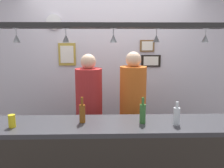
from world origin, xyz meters
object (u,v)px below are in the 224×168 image
object	(u,v)px
bottle_soda_clear	(177,116)
picture_frame_upper_small	(147,46)
bottle_beer_amber_tall	(82,113)
wall_clock	(54,22)
drink_can	(12,121)
bottle_beer_green_import	(143,113)
picture_frame_lower_pair	(151,61)
person_right_orange_shirt	(133,103)
picture_frame_caricature	(67,54)
person_left_red_shirt	(89,105)

from	to	relation	value
bottle_soda_clear	picture_frame_upper_small	xyz separation A→B (m)	(-0.04, 1.47, 0.63)
bottle_beer_amber_tall	wall_clock	world-z (taller)	wall_clock
drink_can	bottle_beer_green_import	bearing A→B (deg)	3.67
drink_can	picture_frame_lower_pair	xyz separation A→B (m)	(1.59, 1.49, 0.44)
person_right_orange_shirt	wall_clock	world-z (taller)	wall_clock
drink_can	person_right_orange_shirt	bearing A→B (deg)	33.51
bottle_soda_clear	bottle_beer_amber_tall	distance (m)	0.92
bottle_beer_green_import	bottle_soda_clear	bearing A→B (deg)	-10.28
person_right_orange_shirt	drink_can	size ratio (longest dim) A/B	13.63
bottle_beer_amber_tall	picture_frame_caricature	distance (m)	1.51
drink_can	picture_frame_caricature	bearing A→B (deg)	78.64
drink_can	person_left_red_shirt	bearing A→B (deg)	50.73
picture_frame_upper_small	picture_frame_lower_pair	distance (m)	0.24
bottle_soda_clear	person_left_red_shirt	bearing A→B (deg)	138.45
bottle_beer_green_import	bottle_beer_amber_tall	world-z (taller)	same
person_left_red_shirt	picture_frame_lower_pair	distance (m)	1.25
bottle_beer_green_import	bottle_soda_clear	xyz separation A→B (m)	(0.32, -0.06, -0.01)
bottle_beer_amber_tall	wall_clock	bearing A→B (deg)	111.14
picture_frame_caricature	bottle_beer_green_import	bearing A→B (deg)	-56.18
picture_frame_caricature	person_left_red_shirt	bearing A→B (deg)	-61.38
picture_frame_caricature	bottle_soda_clear	bearing A→B (deg)	-49.28
bottle_beer_amber_tall	picture_frame_caricature	bearing A→B (deg)	104.25
person_right_orange_shirt	drink_can	bearing A→B (deg)	-146.49
bottle_soda_clear	drink_can	xyz separation A→B (m)	(-1.57, -0.02, -0.03)
bottle_beer_amber_tall	drink_can	xyz separation A→B (m)	(-0.65, -0.11, -0.04)
bottle_beer_green_import	person_right_orange_shirt	bearing A→B (deg)	90.92
bottle_beer_amber_tall	wall_clock	xyz separation A→B (m)	(-0.53, 1.37, 0.98)
person_right_orange_shirt	bottle_beer_amber_tall	bearing A→B (deg)	-129.77
picture_frame_upper_small	drink_can	bearing A→B (deg)	-135.55
bottle_soda_clear	drink_can	size ratio (longest dim) A/B	1.89
bottle_beer_green_import	person_left_red_shirt	bearing A→B (deg)	128.09
person_left_red_shirt	bottle_beer_amber_tall	bearing A→B (deg)	-91.51
bottle_beer_amber_tall	picture_frame_upper_small	bearing A→B (deg)	57.68
bottle_beer_green_import	wall_clock	size ratio (longest dim) A/B	1.18
bottle_soda_clear	picture_frame_lower_pair	bearing A→B (deg)	89.26
person_left_red_shirt	picture_frame_caricature	distance (m)	0.98
person_left_red_shirt	person_right_orange_shirt	size ratio (longest dim) A/B	0.98
person_left_red_shirt	person_right_orange_shirt	world-z (taller)	person_right_orange_shirt
person_right_orange_shirt	picture_frame_caricature	xyz separation A→B (m)	(-0.94, 0.68, 0.59)
bottle_beer_green_import	bottle_soda_clear	distance (m)	0.33
person_left_red_shirt	picture_frame_lower_pair	world-z (taller)	person_left_red_shirt
bottle_soda_clear	picture_frame_upper_small	bearing A→B (deg)	91.72
person_right_orange_shirt	bottle_beer_green_import	distance (m)	0.74
wall_clock	person_left_red_shirt	bearing A→B (deg)	-50.64
picture_frame_upper_small	picture_frame_lower_pair	world-z (taller)	picture_frame_upper_small
bottle_beer_amber_tall	picture_frame_caricature	size ratio (longest dim) A/B	0.76
picture_frame_upper_small	wall_clock	distance (m)	1.45
person_left_red_shirt	picture_frame_caricature	bearing A→B (deg)	118.62
bottle_beer_green_import	picture_frame_caricature	xyz separation A→B (m)	(-0.95, 1.41, 0.50)
person_left_red_shirt	bottle_soda_clear	distance (m)	1.20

